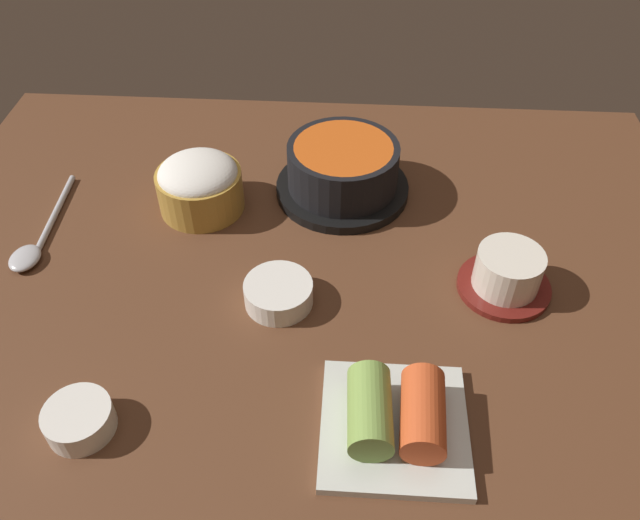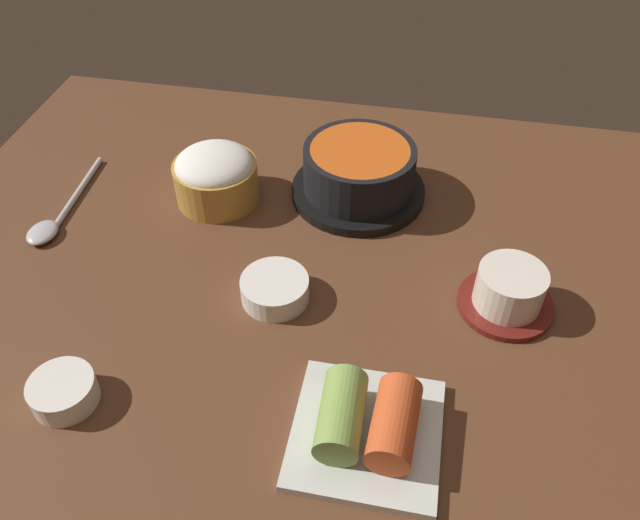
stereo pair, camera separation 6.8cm
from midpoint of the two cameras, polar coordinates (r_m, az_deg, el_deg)
The scene contains 8 objects.
dining_table at distance 77.34cm, azimuth 1.36°, elevation -1.03°, with size 100.00×76.00×2.00cm, color #56331E.
stone_pot at distance 85.04cm, azimuth 5.84°, elevation 7.71°, with size 17.97×17.97×7.34cm.
rice_bowl at distance 84.58cm, azimuth -7.07°, elevation 7.48°, with size 11.09×11.09×7.41cm.
tea_cup_with_saucer at distance 74.16cm, azimuth 19.17°, elevation -2.78°, with size 10.72×10.72×5.42cm.
banchan_cup_center at distance 71.75cm, azimuth -1.36°, elevation -2.69°, with size 7.80×7.80×2.82cm.
kimchi_plate at distance 60.98cm, azimuth 7.56°, elevation -14.64°, with size 13.94×13.94×5.19cm.
side_bowl_near at distance 66.76cm, azimuth -19.36°, elevation -11.18°, with size 6.51×6.51×2.82cm.
spoon at distance 87.45cm, azimuth -20.72°, elevation 3.34°, with size 3.60×18.94×1.35cm.
Camera 2 is at (12.07, -53.36, 55.88)cm, focal length 35.64 mm.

